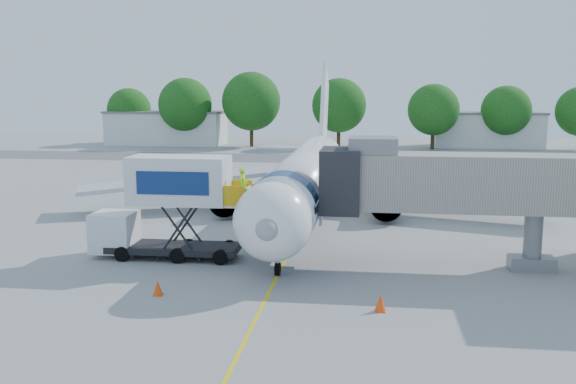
# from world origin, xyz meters

# --- Properties ---
(ground) EXTENTS (160.00, 160.00, 0.00)m
(ground) POSITION_xyz_m (0.00, 0.00, 0.00)
(ground) COLOR #959592
(ground) RESTS_ON ground
(guidance_line) EXTENTS (0.15, 70.00, 0.01)m
(guidance_line) POSITION_xyz_m (0.00, 0.00, 0.01)
(guidance_line) COLOR yellow
(guidance_line) RESTS_ON ground
(taxiway_strip) EXTENTS (120.00, 10.00, 0.01)m
(taxiway_strip) POSITION_xyz_m (0.00, 42.00, 0.00)
(taxiway_strip) COLOR #59595B
(taxiway_strip) RESTS_ON ground
(aircraft) EXTENTS (34.17, 37.73, 11.35)m
(aircraft) POSITION_xyz_m (0.00, 4.12, 2.95)
(aircraft) COLOR white
(aircraft) RESTS_ON ground
(jet_bridge) EXTENTS (13.90, 3.20, 6.60)m
(jet_bridge) POSITION_xyz_m (7.99, -7.00, 4.34)
(jet_bridge) COLOR #A59C8D
(jet_bridge) RESTS_ON ground
(catering_hiloader) EXTENTS (8.52, 2.44, 5.50)m
(catering_hiloader) POSITION_xyz_m (-6.26, -7.00, 2.76)
(catering_hiloader) COLOR black
(catering_hiloader) RESTS_ON ground
(ground_tug) EXTENTS (3.90, 2.88, 1.40)m
(ground_tug) POSITION_xyz_m (-3.17, -17.18, 0.73)
(ground_tug) COLOR silver
(ground_tug) RESTS_ON ground
(safety_cone_a) EXTENTS (0.47, 0.47, 0.75)m
(safety_cone_a) POSITION_xyz_m (4.91, -14.00, 0.36)
(safety_cone_a) COLOR #F3450C
(safety_cone_a) RESTS_ON ground
(safety_cone_b) EXTENTS (0.44, 0.44, 0.71)m
(safety_cone_b) POSITION_xyz_m (-4.81, -13.20, 0.34)
(safety_cone_b) COLOR #F3450C
(safety_cone_b) RESTS_ON ground
(outbuilding_left) EXTENTS (18.40, 8.40, 5.30)m
(outbuilding_left) POSITION_xyz_m (-28.00, 60.00, 2.66)
(outbuilding_left) COLOR silver
(outbuilding_left) RESTS_ON ground
(outbuilding_right) EXTENTS (16.40, 7.40, 5.30)m
(outbuilding_right) POSITION_xyz_m (22.00, 62.00, 2.66)
(outbuilding_right) COLOR silver
(outbuilding_right) RESTS_ON ground
(tree_a) EXTENTS (6.99, 6.99, 8.91)m
(tree_a) POSITION_xyz_m (-34.07, 59.63, 5.40)
(tree_a) COLOR #382314
(tree_a) RESTS_ON ground
(tree_b) EXTENTS (8.22, 8.22, 10.48)m
(tree_b) POSITION_xyz_m (-24.02, 56.99, 6.36)
(tree_b) COLOR #382314
(tree_b) RESTS_ON ground
(tree_c) EXTENTS (8.92, 8.92, 11.37)m
(tree_c) POSITION_xyz_m (-13.76, 57.33, 6.90)
(tree_c) COLOR #382314
(tree_c) RESTS_ON ground
(tree_d) EXTENTS (8.17, 8.17, 10.41)m
(tree_d) POSITION_xyz_m (-0.47, 58.02, 6.32)
(tree_d) COLOR #382314
(tree_d) RESTS_ON ground
(tree_e) EXTENTS (7.49, 7.49, 9.55)m
(tree_e) POSITION_xyz_m (13.38, 56.56, 5.79)
(tree_e) COLOR #382314
(tree_e) RESTS_ON ground
(tree_f) EXTENTS (7.29, 7.29, 9.30)m
(tree_f) POSITION_xyz_m (24.10, 59.04, 5.64)
(tree_f) COLOR #382314
(tree_f) RESTS_ON ground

